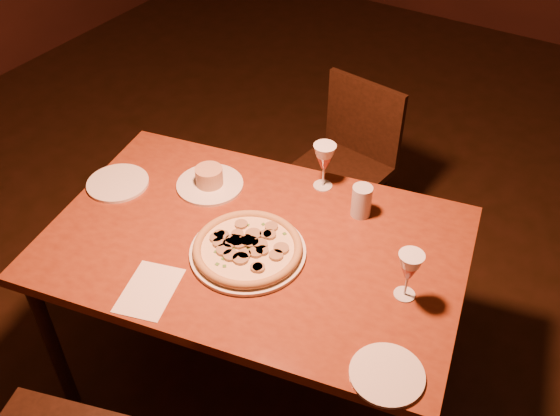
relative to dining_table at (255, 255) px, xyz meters
The scene contains 11 objects.
floor 0.67m from the dining_table, 17.87° to the left, with size 7.00×7.00×0.00m, color black.
dining_table is the anchor object (origin of this frame).
chair_far 0.91m from the dining_table, 96.62° to the left, with size 0.42×0.42×0.78m.
pizza_plate 0.10m from the dining_table, 75.19° to the right, with size 0.36×0.36×0.04m.
ramekin_saucer 0.34m from the dining_table, 152.42° to the left, with size 0.24×0.24×0.07m.
wine_glass_far 0.39m from the dining_table, 82.21° to the left, with size 0.08×0.08×0.17m, color #AA4A47, non-canonical shape.
wine_glass_right 0.52m from the dining_table, ahead, with size 0.07×0.07×0.16m, color #AA4A47, non-canonical shape.
water_tumbler 0.39m from the dining_table, 52.33° to the left, with size 0.07×0.07×0.11m, color #B6BEC7.
side_plate_left 0.58m from the dining_table, behind, with size 0.22×0.22×0.01m, color white.
side_plate_near 0.62m from the dining_table, 22.73° to the right, with size 0.20×0.20×0.01m, color white.
menu_card 0.37m from the dining_table, 112.86° to the right, with size 0.14×0.21×0.00m, color white.
Camera 1 is at (0.65, -1.24, 2.08)m, focal length 40.00 mm.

